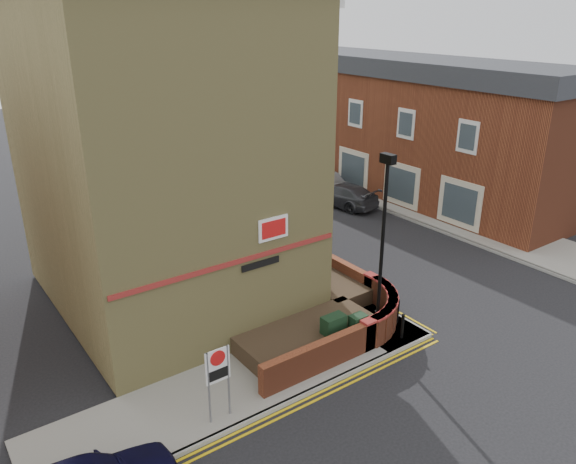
{
  "coord_description": "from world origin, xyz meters",
  "views": [
    {
      "loc": [
        -10.77,
        -10.63,
        10.58
      ],
      "look_at": [
        -0.18,
        4.0,
        3.35
      ],
      "focal_mm": 35.0,
      "sensor_mm": 36.0,
      "label": 1
    }
  ],
  "objects_px": {
    "utility_cabinet_large": "(333,332)",
    "zone_sign": "(218,371)",
    "lamppost": "(382,246)",
    "silver_car_near": "(266,208)"
  },
  "relations": [
    {
      "from": "utility_cabinet_large",
      "to": "zone_sign",
      "type": "relative_size",
      "value": 0.55
    },
    {
      "from": "utility_cabinet_large",
      "to": "zone_sign",
      "type": "xyz_separation_m",
      "value": [
        -4.7,
        -0.8,
        0.92
      ]
    },
    {
      "from": "lamppost",
      "to": "utility_cabinet_large",
      "type": "distance_m",
      "value": 3.24
    },
    {
      "from": "silver_car_near",
      "to": "utility_cabinet_large",
      "type": "bearing_deg",
      "value": -116.96
    },
    {
      "from": "lamppost",
      "to": "silver_car_near",
      "type": "height_order",
      "value": "lamppost"
    },
    {
      "from": "lamppost",
      "to": "silver_car_near",
      "type": "bearing_deg",
      "value": 74.89
    },
    {
      "from": "zone_sign",
      "to": "silver_car_near",
      "type": "bearing_deg",
      "value": 51.53
    },
    {
      "from": "utility_cabinet_large",
      "to": "silver_car_near",
      "type": "distance_m",
      "value": 12.47
    },
    {
      "from": "lamppost",
      "to": "silver_car_near",
      "type": "distance_m",
      "value": 12.21
    },
    {
      "from": "lamppost",
      "to": "utility_cabinet_large",
      "type": "height_order",
      "value": "lamppost"
    }
  ]
}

